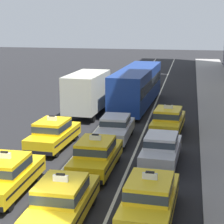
% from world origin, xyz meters
% --- Properties ---
extents(lane_stripe_left_center, '(0.14, 80.00, 0.01)m').
position_xyz_m(lane_stripe_left_center, '(-1.60, 20.00, 0.00)').
color(lane_stripe_left_center, silver).
rests_on(lane_stripe_left_center, ground).
extents(lane_stripe_center_right, '(0.14, 80.00, 0.01)m').
position_xyz_m(lane_stripe_center_right, '(1.60, 20.00, 0.00)').
color(lane_stripe_center_right, silver).
rests_on(lane_stripe_center_right, ground).
extents(taxi_left_nearest, '(1.84, 4.57, 1.96)m').
position_xyz_m(taxi_left_nearest, '(-3.05, 3.23, 0.88)').
color(taxi_left_nearest, black).
rests_on(taxi_left_nearest, ground).
extents(taxi_left_second, '(2.06, 4.65, 1.96)m').
position_xyz_m(taxi_left_second, '(-3.16, 9.59, 0.88)').
color(taxi_left_second, black).
rests_on(taxi_left_second, ground).
extents(box_truck_left_third, '(2.60, 7.08, 3.27)m').
position_xyz_m(box_truck_left_third, '(-3.09, 18.08, 1.78)').
color(box_truck_left_third, black).
rests_on(box_truck_left_third, ground).
extents(taxi_center_nearest, '(1.82, 4.56, 1.96)m').
position_xyz_m(taxi_center_nearest, '(0.03, 1.32, 0.88)').
color(taxi_center_nearest, black).
rests_on(taxi_center_nearest, ground).
extents(taxi_center_second, '(1.89, 4.59, 1.96)m').
position_xyz_m(taxi_center_second, '(0.12, 6.43, 0.88)').
color(taxi_center_second, black).
rests_on(taxi_center_second, ground).
extents(sedan_center_third, '(1.78, 4.31, 1.58)m').
position_xyz_m(sedan_center_third, '(0.14, 11.62, 0.85)').
color(sedan_center_third, black).
rests_on(sedan_center_third, ground).
extents(bus_center_fourth, '(3.07, 11.31, 3.22)m').
position_xyz_m(bus_center_fourth, '(0.14, 21.36, 1.82)').
color(bus_center_fourth, black).
rests_on(bus_center_fourth, ground).
extents(sedan_center_fifth, '(1.88, 4.35, 1.58)m').
position_xyz_m(sedan_center_fifth, '(0.00, 30.21, 0.85)').
color(sedan_center_fifth, black).
rests_on(sedan_center_fifth, ground).
extents(taxi_right_nearest, '(2.03, 4.64, 1.96)m').
position_xyz_m(taxi_right_nearest, '(3.19, 2.14, 0.88)').
color(taxi_right_nearest, black).
rests_on(taxi_right_nearest, ground).
extents(sedan_right_second, '(1.97, 4.38, 1.58)m').
position_xyz_m(sedan_right_second, '(3.17, 8.18, 0.85)').
color(sedan_right_second, black).
rests_on(sedan_right_second, ground).
extents(taxi_right_third, '(2.11, 4.67, 1.96)m').
position_xyz_m(taxi_right_third, '(3.18, 13.92, 0.88)').
color(taxi_right_third, black).
rests_on(taxi_right_third, ground).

